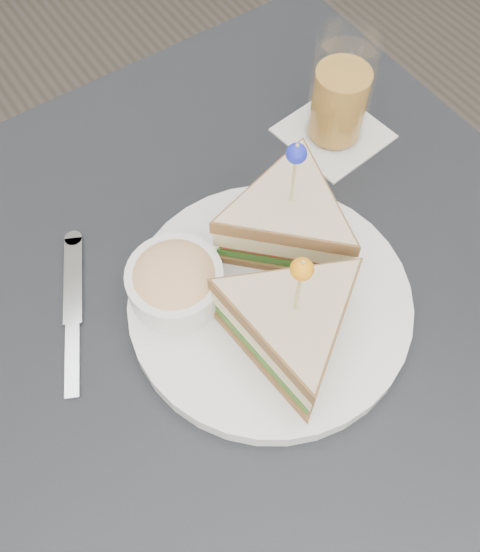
% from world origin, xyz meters
% --- Properties ---
extents(ground_plane, '(3.50, 3.50, 0.00)m').
position_xyz_m(ground_plane, '(0.00, 0.00, 0.00)').
color(ground_plane, '#3F3833').
extents(table, '(0.80, 0.80, 0.75)m').
position_xyz_m(table, '(0.00, 0.00, 0.67)').
color(table, black).
rests_on(table, ground).
extents(plate_meal, '(0.34, 0.33, 0.18)m').
position_xyz_m(plate_meal, '(0.04, -0.01, 0.80)').
color(plate_meal, white).
rests_on(plate_meal, table).
extents(cutlery_knife, '(0.11, 0.19, 0.01)m').
position_xyz_m(cutlery_knife, '(-0.15, 0.09, 0.75)').
color(cutlery_knife, silver).
rests_on(cutlery_knife, table).
extents(drink_set, '(0.13, 0.13, 0.15)m').
position_xyz_m(drink_set, '(0.24, 0.14, 0.82)').
color(drink_set, white).
rests_on(drink_set, table).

